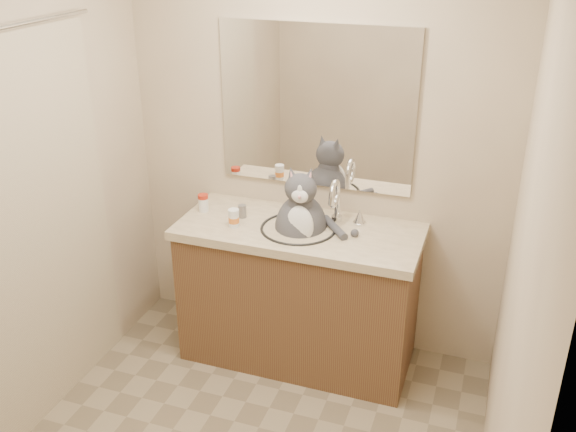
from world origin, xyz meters
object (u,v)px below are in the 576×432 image
(cat, at_px, (301,223))
(grey_canister, at_px, (242,211))
(pill_bottle_orange, at_px, (234,218))
(pill_bottle_redcap, at_px, (203,203))

(cat, distance_m, grey_canister, 0.35)
(pill_bottle_orange, relative_size, grey_canister, 1.37)
(pill_bottle_redcap, relative_size, grey_canister, 1.38)
(cat, xyz_separation_m, pill_bottle_orange, (-0.35, -0.11, 0.03))
(pill_bottle_orange, distance_m, grey_canister, 0.13)
(pill_bottle_redcap, bearing_deg, cat, -2.01)
(cat, relative_size, grey_canister, 7.66)
(cat, bearing_deg, grey_canister, 163.28)
(pill_bottle_redcap, xyz_separation_m, pill_bottle_orange, (0.25, -0.13, -0.00))
(grey_canister, bearing_deg, pill_bottle_orange, -88.33)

